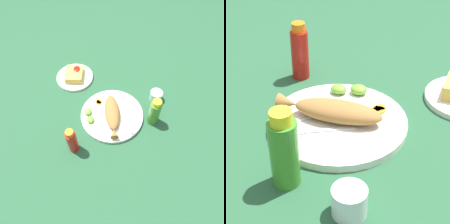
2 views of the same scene
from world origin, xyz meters
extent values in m
plane|color=#235133|center=(0.00, 0.00, 0.00)|extent=(4.00, 4.00, 0.00)
cylinder|color=silver|center=(0.00, 0.00, 0.01)|extent=(0.31, 0.31, 0.02)
ellipsoid|color=#996633|center=(0.00, 0.00, 0.04)|extent=(0.21, 0.09, 0.04)
cone|color=#996633|center=(-0.12, -0.01, 0.04)|extent=(0.05, 0.04, 0.04)
cube|color=silver|center=(0.00, -0.05, 0.02)|extent=(0.10, 0.07, 0.00)
cube|color=silver|center=(-0.08, -0.09, 0.02)|extent=(0.07, 0.05, 0.00)
cube|color=silver|center=(-0.05, 0.01, 0.02)|extent=(0.07, 0.10, 0.00)
cube|color=silver|center=(-0.10, -0.07, 0.02)|extent=(0.05, 0.07, 0.00)
cylinder|color=orange|center=(0.07, 0.07, 0.02)|extent=(0.02, 0.02, 0.00)
cylinder|color=orange|center=(0.08, 0.08, 0.02)|extent=(0.03, 0.03, 0.00)
cylinder|color=orange|center=(0.08, 0.07, 0.02)|extent=(0.03, 0.03, 0.00)
ellipsoid|color=#6BB233|center=(0.01, 0.12, 0.03)|extent=(0.04, 0.04, 0.02)
ellipsoid|color=#6BB233|center=(-0.04, 0.10, 0.03)|extent=(0.04, 0.03, 0.02)
cylinder|color=#B21914|center=(-0.18, 0.17, 0.07)|extent=(0.05, 0.05, 0.13)
cylinder|color=orange|center=(-0.18, 0.17, 0.14)|extent=(0.03, 0.03, 0.02)
cylinder|color=#3D8428|center=(-0.02, -0.20, 0.07)|extent=(0.05, 0.05, 0.14)
cylinder|color=yellow|center=(-0.02, -0.20, 0.15)|extent=(0.04, 0.04, 0.02)
cylinder|color=silver|center=(0.12, -0.23, 0.03)|extent=(0.06, 0.06, 0.05)
cylinder|color=white|center=(0.12, -0.23, 0.01)|extent=(0.05, 0.05, 0.02)
camera|label=1|loc=(-0.60, -0.01, 0.94)|focal=35.00mm
camera|label=2|loc=(0.28, -0.69, 0.55)|focal=65.00mm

